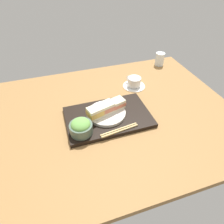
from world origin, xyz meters
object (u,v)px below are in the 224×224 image
chopsticks_pair (119,130)px  coffee_cup (134,83)px  sandwich_far (117,104)px  salad_bowl (81,127)px  sandwich_near (95,113)px  sandwich_middle (107,108)px  sandwich_plate (107,113)px  drinking_glass (160,59)px

chopsticks_pair → coffee_cup: (22.18, 35.24, 0.21)cm
sandwich_far → salad_bowl: salad_bowl is taller
sandwich_near → sandwich_middle: bearing=16.3°
sandwich_plate → sandwich_near: sandwich_near is taller
salad_bowl → chopsticks_pair: 17.73cm
sandwich_near → sandwich_far: size_ratio=1.02×
sandwich_plate → sandwich_middle: size_ratio=2.32×
sandwich_near → sandwich_plate: bearing=16.3°
sandwich_plate → salad_bowl: salad_bowl is taller
sandwich_middle → sandwich_far: bearing=16.3°
sandwich_middle → sandwich_far: 6.52cm
sandwich_near → salad_bowl: same height
sandwich_near → coffee_cup: bearing=38.3°
chopsticks_pair → drinking_glass: bearing=47.7°
sandwich_plate → chopsticks_pair: size_ratio=1.02×
sandwich_plate → sandwich_far: size_ratio=2.30×
sandwich_middle → chopsticks_pair: size_ratio=0.44×
sandwich_near → sandwich_middle: same height
salad_bowl → drinking_glass: bearing=37.2°
sandwich_near → salad_bowl: (-8.27, -6.43, -1.00)cm
sandwich_far → chopsticks_pair: (-3.88, -14.55, -3.73)cm
chopsticks_pair → coffee_cup: 41.64cm
sandwich_far → sandwich_middle: bearing=-163.7°
sandwich_far → salad_bowl: 23.08cm
sandwich_middle → chopsticks_pair: (2.37, -12.73, -4.10)cm
salad_bowl → coffee_cup: (39.06, 30.76, -2.87)cm
sandwich_plate → chopsticks_pair: sandwich_plate is taller
sandwich_plate → coffee_cup: (24.55, 22.50, -0.26)cm
sandwich_far → drinking_glass: drinking_glass is taller
sandwich_plate → salad_bowl: 16.90cm
sandwich_middle → salad_bowl: bearing=-150.4°
sandwich_plate → sandwich_middle: sandwich_middle is taller
drinking_glass → sandwich_plate: bearing=-140.9°
sandwich_far → drinking_glass: size_ratio=0.93×
salad_bowl → coffee_cup: size_ratio=0.77×
sandwich_near → drinking_glass: (59.43, 45.00, -2.01)cm
sandwich_far → salad_bowl: bearing=-154.1°
chopsticks_pair → drinking_glass: 75.59cm
sandwich_near → sandwich_far: sandwich_near is taller
sandwich_near → coffee_cup: size_ratio=0.62×
sandwich_middle → sandwich_far: size_ratio=0.99×
sandwich_far → coffee_cup: size_ratio=0.61×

